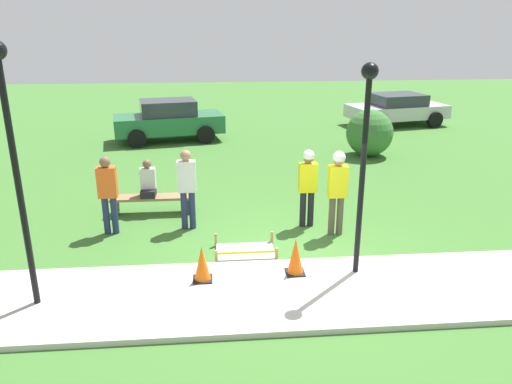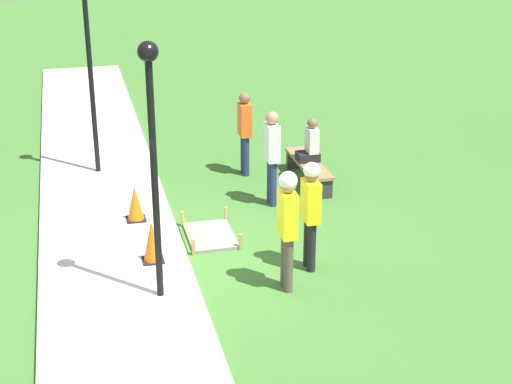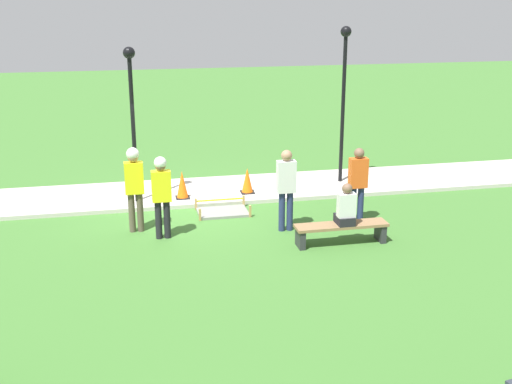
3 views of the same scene
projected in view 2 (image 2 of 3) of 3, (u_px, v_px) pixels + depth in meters
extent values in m
plane|color=#3D702D|center=(188.00, 262.00, 12.63)|extent=(60.00, 60.00, 0.00)
cube|color=#BCB7AD|center=(115.00, 268.00, 12.35)|extent=(28.00, 2.34, 0.10)
cube|color=gray|center=(211.00, 236.00, 13.48)|extent=(1.17, 0.79, 0.06)
cube|color=tan|center=(182.00, 219.00, 13.88)|extent=(0.05, 0.05, 0.28)
cube|color=tan|center=(193.00, 247.00, 12.82)|extent=(0.05, 0.05, 0.28)
cube|color=tan|center=(226.00, 214.00, 14.05)|extent=(0.05, 0.05, 0.28)
cube|color=tan|center=(240.00, 242.00, 13.00)|extent=(0.05, 0.05, 0.28)
cube|color=yellow|center=(187.00, 229.00, 13.32)|extent=(1.17, 0.00, 0.04)
cube|color=black|center=(136.00, 219.00, 13.94)|extent=(0.34, 0.34, 0.02)
cone|color=orange|center=(135.00, 202.00, 13.82)|extent=(0.29, 0.29, 0.62)
cube|color=black|center=(153.00, 260.00, 12.46)|extent=(0.34, 0.34, 0.02)
cone|color=orange|center=(152.00, 241.00, 12.33)|extent=(0.29, 0.29, 0.66)
cube|color=#2D2D33|center=(296.00, 159.00, 16.63)|extent=(0.12, 0.40, 0.38)
cube|color=#2D2D33|center=(322.00, 189.00, 15.06)|extent=(0.12, 0.40, 0.38)
cube|color=olive|center=(309.00, 163.00, 15.76)|extent=(1.95, 0.44, 0.06)
cube|color=black|center=(308.00, 156.00, 15.77)|extent=(0.34, 0.44, 0.18)
cube|color=silver|center=(312.00, 140.00, 15.66)|extent=(0.36, 0.20, 0.50)
sphere|color=brown|center=(313.00, 123.00, 15.53)|extent=(0.21, 0.21, 0.21)
cylinder|color=black|center=(308.00, 242.00, 12.37)|extent=(0.14, 0.14, 0.83)
cylinder|color=black|center=(311.00, 247.00, 12.21)|extent=(0.14, 0.14, 0.83)
cube|color=yellow|center=(311.00, 201.00, 12.01)|extent=(0.40, 0.22, 0.66)
sphere|color=brown|center=(312.00, 174.00, 11.84)|extent=(0.22, 0.22, 0.22)
sphere|color=white|center=(312.00, 170.00, 11.82)|extent=(0.26, 0.26, 0.26)
cylinder|color=brown|center=(285.00, 260.00, 11.76)|extent=(0.14, 0.14, 0.87)
cylinder|color=brown|center=(288.00, 265.00, 11.60)|extent=(0.14, 0.14, 0.87)
cube|color=yellow|center=(288.00, 214.00, 11.38)|extent=(0.40, 0.22, 0.69)
sphere|color=#A37A5B|center=(288.00, 185.00, 11.21)|extent=(0.24, 0.24, 0.24)
sphere|color=white|center=(288.00, 181.00, 11.18)|extent=(0.27, 0.27, 0.27)
cylinder|color=navy|center=(244.00, 153.00, 16.27)|extent=(0.14, 0.14, 0.85)
cylinder|color=navy|center=(246.00, 156.00, 16.11)|extent=(0.14, 0.14, 0.85)
cube|color=#E55B1E|center=(245.00, 120.00, 15.91)|extent=(0.40, 0.22, 0.67)
sphere|color=brown|center=(245.00, 98.00, 15.74)|extent=(0.23, 0.23, 0.23)
cylinder|color=navy|center=(271.00, 181.00, 14.78)|extent=(0.14, 0.14, 0.88)
cylinder|color=navy|center=(273.00, 184.00, 14.62)|extent=(0.14, 0.14, 0.88)
cube|color=silver|center=(272.00, 142.00, 14.40)|extent=(0.40, 0.22, 0.70)
sphere|color=#A37A5B|center=(272.00, 118.00, 14.23)|extent=(0.24, 0.24, 0.24)
cylinder|color=black|center=(155.00, 184.00, 10.80)|extent=(0.10, 0.10, 3.48)
sphere|color=black|center=(148.00, 52.00, 10.11)|extent=(0.28, 0.28, 0.28)
cylinder|color=black|center=(91.00, 80.00, 15.51)|extent=(0.10, 0.10, 3.86)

